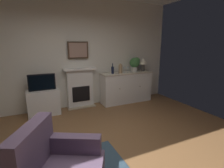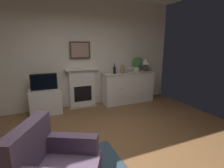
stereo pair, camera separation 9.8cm
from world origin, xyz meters
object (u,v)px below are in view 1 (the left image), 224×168
object	(u,v)px
table_lamp	(143,62)
framed_picture	(78,50)
wine_bottle	(113,70)
wine_glass_left	(124,69)
vase_decorative	(120,68)
wine_glass_right	(131,68)
sideboard_cabinet	(126,87)
tv_set	(42,82)
fireplace_unit	(80,88)
tv_cabinet	(44,102)
potted_plant_small	(135,63)
wine_glass_center	(128,68)

from	to	relation	value
table_lamp	framed_picture	bearing A→B (deg)	173.49
wine_bottle	wine_glass_left	xyz separation A→B (m)	(0.38, 0.00, 0.01)
wine_bottle	vase_decorative	distance (m)	0.24
wine_glass_left	vase_decorative	distance (m)	0.16
wine_glass_left	wine_glass_right	bearing A→B (deg)	-3.07
wine_glass_left	wine_glass_right	world-z (taller)	same
sideboard_cabinet	tv_set	bearing A→B (deg)	-179.80
sideboard_cabinet	table_lamp	xyz separation A→B (m)	(0.58, 0.00, 0.73)
fireplace_unit	table_lamp	bearing A→B (deg)	-5.19
tv_cabinet	potted_plant_small	size ratio (longest dim) A/B	1.74
wine_glass_left	framed_picture	bearing A→B (deg)	169.89
framed_picture	vase_decorative	distance (m)	1.28
wine_bottle	tv_cabinet	distance (m)	2.01
wine_glass_right	framed_picture	bearing A→B (deg)	170.90
tv_cabinet	wine_glass_right	bearing A→B (deg)	-0.79
sideboard_cabinet	tv_set	xyz separation A→B (m)	(-2.34, -0.01, 0.38)
wine_glass_center	potted_plant_small	xyz separation A→B (m)	(0.28, 0.06, 0.13)
wine_bottle	vase_decorative	world-z (taller)	wine_bottle
framed_picture	wine_glass_left	xyz separation A→B (m)	(1.29, -0.23, -0.54)
table_lamp	wine_bottle	xyz separation A→B (m)	(-1.04, -0.01, -0.17)
wine_glass_right	table_lamp	bearing A→B (deg)	2.52
table_lamp	potted_plant_small	distance (m)	0.27
tv_cabinet	tv_set	distance (m)	0.52
table_lamp	wine_glass_center	xyz separation A→B (m)	(-0.55, -0.01, -0.16)
wine_glass_left	vase_decorative	xyz separation A→B (m)	(-0.15, -0.04, 0.02)
wine_bottle	wine_glass_center	distance (m)	0.49
wine_glass_right	tv_set	bearing A→B (deg)	179.74
framed_picture	table_lamp	size ratio (longest dim) A/B	1.37
wine_glass_left	wine_glass_center	size ratio (longest dim) A/B	1.00
vase_decorative	wine_bottle	bearing A→B (deg)	170.39
fireplace_unit	tv_set	bearing A→B (deg)	-169.23
framed_picture	vase_decorative	xyz separation A→B (m)	(1.14, -0.27, -0.52)
wine_glass_left	potted_plant_small	world-z (taller)	potted_plant_small
wine_glass_center	tv_set	size ratio (longest dim) A/B	0.27
wine_glass_left	wine_bottle	bearing A→B (deg)	-179.48
wine_glass_center	wine_bottle	bearing A→B (deg)	179.80
fireplace_unit	potted_plant_small	size ratio (longest dim) A/B	2.56
wine_bottle	potted_plant_small	xyz separation A→B (m)	(0.78, 0.06, 0.15)
wine_glass_left	vase_decorative	world-z (taller)	vase_decorative
framed_picture	wine_glass_left	distance (m)	1.42
fireplace_unit	vase_decorative	distance (m)	1.26
vase_decorative	potted_plant_small	xyz separation A→B (m)	(0.55, 0.10, 0.12)
fireplace_unit	wine_glass_right	world-z (taller)	fireplace_unit
wine_glass_left	wine_glass_right	xyz separation A→B (m)	(0.22, -0.01, 0.00)
vase_decorative	tv_cabinet	world-z (taller)	vase_decorative
tv_cabinet	potted_plant_small	world-z (taller)	potted_plant_small
fireplace_unit	vase_decorative	bearing A→B (deg)	-11.30
tv_set	wine_bottle	bearing A→B (deg)	-0.09
tv_set	potted_plant_small	world-z (taller)	potted_plant_small
potted_plant_small	tv_set	bearing A→B (deg)	-178.85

